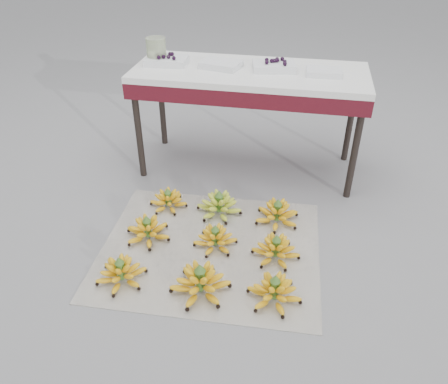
% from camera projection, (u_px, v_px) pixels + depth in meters
% --- Properties ---
extents(ground, '(60.00, 60.00, 0.00)m').
position_uv_depth(ground, '(227.00, 247.00, 2.56)').
color(ground, slate).
rests_on(ground, ground).
extents(newspaper_mat, '(1.29, 1.10, 0.01)m').
position_uv_depth(newspaper_mat, '(210.00, 248.00, 2.54)').
color(newspaper_mat, white).
rests_on(newspaper_mat, ground).
extents(bunch_front_left, '(0.32, 0.32, 0.16)m').
position_uv_depth(bunch_front_left, '(121.00, 273.00, 2.29)').
color(bunch_front_left, yellow).
rests_on(bunch_front_left, newspaper_mat).
extents(bunch_front_center, '(0.34, 0.34, 0.19)m').
position_uv_depth(bunch_front_center, '(200.00, 282.00, 2.22)').
color(bunch_front_center, yellow).
rests_on(bunch_front_center, newspaper_mat).
extents(bunch_front_right, '(0.34, 0.34, 0.17)m').
position_uv_depth(bunch_front_right, '(274.00, 291.00, 2.18)').
color(bunch_front_right, yellow).
rests_on(bunch_front_right, newspaper_mat).
extents(bunch_mid_left, '(0.32, 0.32, 0.17)m').
position_uv_depth(bunch_mid_left, '(148.00, 230.00, 2.58)').
color(bunch_mid_left, yellow).
rests_on(bunch_mid_left, newspaper_mat).
extents(bunch_mid_center, '(0.26, 0.26, 0.15)m').
position_uv_depth(bunch_mid_center, '(215.00, 239.00, 2.53)').
color(bunch_mid_center, yellow).
rests_on(bunch_mid_center, newspaper_mat).
extents(bunch_mid_right, '(0.31, 0.31, 0.16)m').
position_uv_depth(bunch_mid_right, '(276.00, 250.00, 2.44)').
color(bunch_mid_right, yellow).
rests_on(bunch_mid_right, newspaper_mat).
extents(bunch_back_left, '(0.32, 0.32, 0.15)m').
position_uv_depth(bunch_back_left, '(168.00, 201.00, 2.85)').
color(bunch_back_left, yellow).
rests_on(bunch_back_left, newspaper_mat).
extents(bunch_back_center, '(0.34, 0.34, 0.17)m').
position_uv_depth(bunch_back_center, '(219.00, 205.00, 2.79)').
color(bunch_back_center, '#95B438').
rests_on(bunch_back_center, newspaper_mat).
extents(bunch_back_right, '(0.29, 0.29, 0.17)m').
position_uv_depth(bunch_back_right, '(277.00, 214.00, 2.72)').
color(bunch_back_right, yellow).
rests_on(bunch_back_right, newspaper_mat).
extents(vendor_table, '(1.57, 0.63, 0.75)m').
position_uv_depth(vendor_table, '(250.00, 82.00, 2.95)').
color(vendor_table, black).
rests_on(vendor_table, ground).
extents(tray_far_left, '(0.29, 0.21, 0.07)m').
position_uv_depth(tray_far_left, '(167.00, 60.00, 2.99)').
color(tray_far_left, silver).
rests_on(tray_far_left, vendor_table).
extents(tray_left, '(0.29, 0.24, 0.04)m').
position_uv_depth(tray_left, '(221.00, 64.00, 2.93)').
color(tray_left, silver).
rests_on(tray_left, vendor_table).
extents(tray_right, '(0.31, 0.25, 0.07)m').
position_uv_depth(tray_right, '(274.00, 66.00, 2.89)').
color(tray_right, silver).
rests_on(tray_right, vendor_table).
extents(tray_far_right, '(0.23, 0.17, 0.04)m').
position_uv_depth(tray_far_right, '(324.00, 72.00, 2.81)').
color(tray_far_right, silver).
rests_on(tray_far_right, vendor_table).
extents(glass_jar, '(0.16, 0.16, 0.17)m').
position_uv_depth(glass_jar, '(156.00, 50.00, 2.98)').
color(glass_jar, beige).
rests_on(glass_jar, vendor_table).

